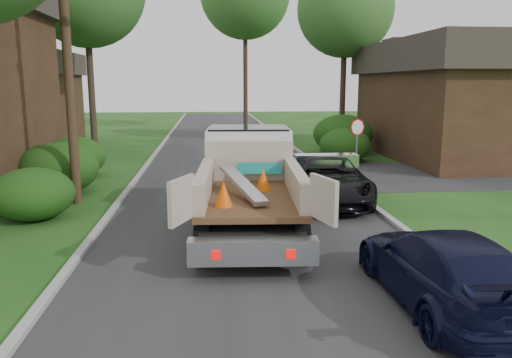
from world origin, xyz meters
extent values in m
plane|color=#184513|center=(0.00, 0.00, 0.00)|extent=(120.00, 120.00, 0.00)
cube|color=#28282B|center=(0.00, 10.00, 0.00)|extent=(8.00, 90.00, 0.02)
cube|color=#28282B|center=(12.00, 9.00, 0.01)|extent=(16.00, 7.00, 0.02)
cube|color=#9E9E99|center=(-4.10, 10.00, 0.06)|extent=(0.20, 90.00, 0.12)
cube|color=#9E9E99|center=(4.10, 10.00, 0.06)|extent=(0.20, 90.00, 0.12)
cylinder|color=slate|center=(5.20, 9.00, 1.00)|extent=(0.06, 0.06, 2.00)
cylinder|color=#B20A0A|center=(5.20, 9.00, 2.10)|extent=(0.71, 0.32, 0.76)
cylinder|color=#382619|center=(-5.50, 5.00, 5.00)|extent=(0.30, 0.30, 10.00)
cube|color=#342215|center=(-13.50, 22.00, 2.25)|extent=(7.00, 7.00, 4.50)
cube|color=#332B26|center=(-13.50, 22.00, 5.20)|extent=(7.56, 7.56, 1.40)
cube|color=#332B26|center=(-13.50, 22.00, 5.90)|extent=(1.05, 7.56, 0.20)
cube|color=#342215|center=(13.00, 14.00, 2.25)|extent=(9.00, 12.00, 4.50)
cube|color=#332B26|center=(13.00, 14.00, 5.30)|extent=(9.72, 12.96, 1.60)
cube|color=#332B26|center=(13.00, 14.00, 6.10)|extent=(9.72, 1.80, 0.20)
ellipsoid|color=#0E3E0F|center=(-6.20, 3.00, 0.77)|extent=(2.34, 2.34, 1.53)
ellipsoid|color=#0E3E0F|center=(-6.50, 6.50, 0.94)|extent=(2.86, 2.86, 1.87)
ellipsoid|color=#0E3E0F|center=(-6.80, 10.00, 0.85)|extent=(2.60, 2.60, 1.70)
ellipsoid|color=#0E3E0F|center=(5.80, 13.00, 0.85)|extent=(2.60, 2.60, 1.70)
ellipsoid|color=#0E3E0F|center=(6.50, 16.00, 1.10)|extent=(3.38, 3.38, 2.21)
cylinder|color=#2D2119|center=(-7.50, 17.00, 4.50)|extent=(0.36, 0.36, 9.00)
cylinder|color=#2D2119|center=(7.50, 20.00, 4.25)|extent=(0.36, 0.36, 8.50)
sphere|color=#245F23|center=(7.50, 20.00, 8.50)|extent=(6.00, 6.00, 6.00)
cylinder|color=#2D2119|center=(2.00, 30.00, 5.50)|extent=(0.36, 0.36, 11.00)
cylinder|color=black|center=(-0.99, 3.10, 0.51)|extent=(0.40, 1.04, 1.02)
cylinder|color=black|center=(1.16, 2.96, 0.51)|extent=(0.40, 1.04, 1.02)
cylinder|color=black|center=(-1.26, -1.19, 0.51)|extent=(0.40, 1.04, 1.02)
cylinder|color=black|center=(0.88, -1.33, 0.51)|extent=(0.40, 1.04, 1.02)
cube|color=black|center=(-0.04, 1.00, 0.70)|extent=(2.67, 6.69, 0.27)
cube|color=silver|center=(0.11, 3.37, 1.70)|extent=(2.61, 2.19, 1.75)
cube|color=black|center=(0.11, 3.37, 2.32)|extent=(2.43, 2.01, 0.62)
cube|color=#472D19|center=(-0.10, 0.21, 1.13)|extent=(2.74, 4.22, 0.14)
cube|color=beige|center=(0.03, 2.24, 1.75)|extent=(2.49, 0.27, 1.13)
cube|color=beige|center=(-1.22, 0.28, 1.53)|extent=(0.53, 3.86, 0.68)
cube|color=beige|center=(1.03, 0.14, 1.53)|extent=(0.53, 3.86, 0.68)
cube|color=silver|center=(-0.25, -2.22, 0.62)|extent=(2.62, 0.56, 0.51)
cube|color=#B20505|center=(-1.00, -2.38, 0.62)|extent=(0.18, 0.06, 0.18)
cube|color=#B20505|center=(0.47, -2.47, 0.62)|extent=(0.18, 0.06, 0.18)
cube|color=beige|center=(-1.65, -1.96, 1.64)|extent=(0.49, 0.97, 0.91)
cube|color=beige|center=(1.17, -2.14, 1.64)|extent=(0.37, 1.00, 0.91)
cube|color=silver|center=(-0.31, 0.34, 1.52)|extent=(1.06, 2.92, 0.52)
cone|color=#F2590A|center=(-0.78, -0.77, 1.48)|extent=(0.43, 0.43, 0.57)
cone|color=#F2590A|center=(0.29, 0.87, 1.48)|extent=(0.43, 0.43, 0.57)
cube|color=#148C84|center=(0.30, 1.94, 1.60)|extent=(1.25, 0.19, 0.32)
imported|color=black|center=(2.88, 4.50, 0.76)|extent=(3.16, 5.72, 1.52)
imported|color=black|center=(3.03, -3.65, 0.69)|extent=(1.97, 4.79, 1.39)
camera|label=1|loc=(-1.09, -11.68, 3.91)|focal=35.00mm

